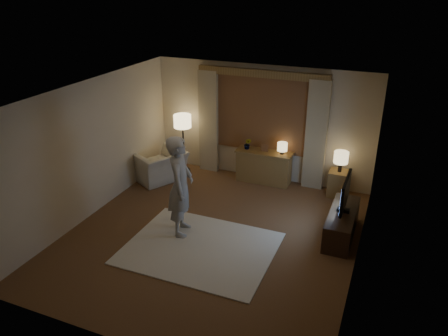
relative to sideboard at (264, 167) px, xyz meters
The scene contains 13 objects.
room 2.23m from the sideboard, 94.90° to the right, with size 5.04×5.54×2.64m.
rug 2.99m from the sideboard, 93.75° to the right, with size 2.50×2.00×0.02m, color beige.
sideboard is the anchor object (origin of this frame).
picture_frame 0.45m from the sideboard, ahead, with size 0.16×0.02×0.20m, color brown.
plant 0.64m from the sideboard, behind, with size 0.17×0.13×0.30m, color #999999.
table_lamp_sideboard 0.68m from the sideboard, ahead, with size 0.22×0.22×0.30m.
floor_lamp 2.12m from the sideboard, behind, with size 0.41×0.41×1.39m.
armchair 2.37m from the sideboard, 160.29° to the right, with size 1.06×0.93×0.69m, color beige.
side_table 1.67m from the sideboard, ahead, with size 0.40×0.40×0.56m, color brown.
table_lamp_side 1.74m from the sideboard, ahead, with size 0.30×0.30×0.44m.
tv_stand 2.56m from the sideboard, 39.40° to the right, with size 0.45×1.40×0.50m, color black.
tv 2.61m from the sideboard, 39.43° to the right, with size 0.22×0.90×0.65m.
person 2.78m from the sideboard, 105.33° to the right, with size 0.67×0.44×1.85m, color #AFAAA2.
Camera 1 is at (2.77, -6.15, 4.33)m, focal length 35.00 mm.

